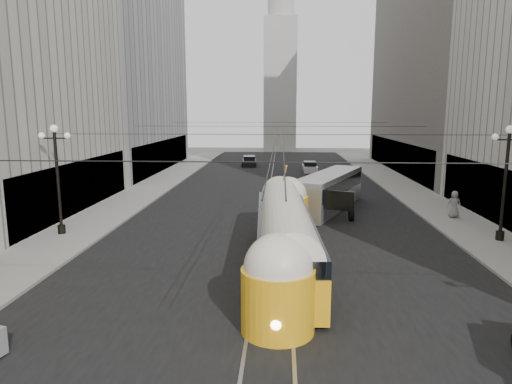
# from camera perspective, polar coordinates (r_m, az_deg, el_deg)

# --- Properties ---
(road) EXTENTS (20.00, 85.00, 0.02)m
(road) POSITION_cam_1_polar(r_m,az_deg,el_deg) (40.58, 2.68, -0.27)
(road) COLOR black
(road) RESTS_ON ground
(sidewalk_left) EXTENTS (4.00, 72.00, 0.15)m
(sidewalk_left) POSITION_cam_1_polar(r_m,az_deg,el_deg) (45.70, -12.50, 0.77)
(sidewalk_left) COLOR gray
(sidewalk_left) RESTS_ON ground
(sidewalk_right) EXTENTS (4.00, 72.00, 0.15)m
(sidewalk_right) POSITION_cam_1_polar(r_m,az_deg,el_deg) (45.54, 18.00, 0.48)
(sidewalk_right) COLOR gray
(sidewalk_right) RESTS_ON ground
(rail_left) EXTENTS (0.12, 85.00, 0.04)m
(rail_left) POSITION_cam_1_polar(r_m,az_deg,el_deg) (40.59, 1.62, -0.26)
(rail_left) COLOR gray
(rail_left) RESTS_ON ground
(rail_right) EXTENTS (0.12, 85.00, 0.04)m
(rail_right) POSITION_cam_1_polar(r_m,az_deg,el_deg) (40.58, 3.74, -0.28)
(rail_right) COLOR gray
(rail_right) RESTS_ON ground
(building_left_far) EXTENTS (12.60, 28.60, 28.60)m
(building_left_far) POSITION_cam_1_polar(r_m,az_deg,el_deg) (59.45, -17.57, 16.41)
(building_left_far) COLOR #999999
(building_left_far) RESTS_ON ground
(building_right_far) EXTENTS (12.60, 32.60, 32.60)m
(building_right_far) POSITION_cam_1_polar(r_m,az_deg,el_deg) (59.51, 23.67, 17.99)
(building_right_far) COLOR #514C47
(building_right_far) RESTS_ON ground
(distant_tower) EXTENTS (6.00, 6.00, 31.36)m
(distant_tower) POSITION_cam_1_polar(r_m,az_deg,el_deg) (87.76, 3.06, 15.08)
(distant_tower) COLOR #B2AFA8
(distant_tower) RESTS_ON ground
(lamppost_left_mid) EXTENTS (1.86, 0.44, 6.37)m
(lamppost_left_mid) POSITION_cam_1_polar(r_m,az_deg,el_deg) (28.73, -23.58, 2.18)
(lamppost_left_mid) COLOR black
(lamppost_left_mid) RESTS_ON sidewalk_left
(lamppost_right_mid) EXTENTS (1.86, 0.44, 6.37)m
(lamppost_right_mid) POSITION_cam_1_polar(r_m,az_deg,el_deg) (28.46, 28.74, 1.71)
(lamppost_right_mid) COLOR black
(lamppost_right_mid) RESTS_ON sidewalk_right
(catenary) EXTENTS (25.00, 72.00, 0.23)m
(catenary) POSITION_cam_1_polar(r_m,az_deg,el_deg) (38.94, 2.91, 8.01)
(catenary) COLOR black
(catenary) RESTS_ON ground
(streetcar) EXTENTS (2.99, 15.61, 3.41)m
(streetcar) POSITION_cam_1_polar(r_m,az_deg,el_deg) (21.52, 3.58, -5.04)
(streetcar) COLOR #EEA714
(streetcar) RESTS_ON ground
(city_bus) EXTENTS (6.24, 11.14, 2.73)m
(city_bus) POSITION_cam_1_polar(r_m,az_deg,el_deg) (34.48, 9.16, 0.29)
(city_bus) COLOR #96989A
(city_bus) RESTS_ON ground
(sedan_white_far) EXTENTS (1.71, 4.05, 1.27)m
(sedan_white_far) POSITION_cam_1_polar(r_m,az_deg,el_deg) (55.54, 6.73, 3.07)
(sedan_white_far) COLOR white
(sedan_white_far) RESTS_ON ground
(sedan_dark_far) EXTENTS (2.09, 4.35, 1.33)m
(sedan_dark_far) POSITION_cam_1_polar(r_m,az_deg,el_deg) (61.77, -0.85, 3.86)
(sedan_dark_far) COLOR black
(sedan_dark_far) RESTS_ON ground
(pedestrian_sidewalk_right) EXTENTS (0.98, 0.70, 1.83)m
(pedestrian_sidewalk_right) POSITION_cam_1_polar(r_m,az_deg,el_deg) (33.64, 23.53, -1.41)
(pedestrian_sidewalk_right) COLOR gray
(pedestrian_sidewalk_right) RESTS_ON sidewalk_right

